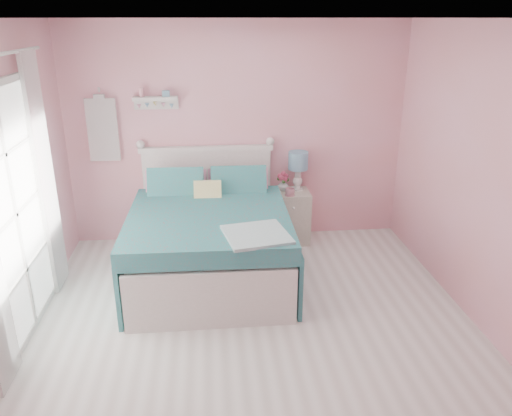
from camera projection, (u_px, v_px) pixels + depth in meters
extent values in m
plane|color=beige|center=(256.00, 340.00, 4.31)|extent=(4.50, 4.50, 0.00)
plane|color=pink|center=(238.00, 135.00, 5.93)|extent=(4.00, 0.00, 4.00)
plane|color=pink|center=(320.00, 414.00, 1.75)|extent=(4.00, 0.00, 4.00)
plane|color=pink|center=(503.00, 190.00, 4.03)|extent=(0.00, 4.50, 4.50)
plane|color=white|center=(257.00, 18.00, 3.38)|extent=(4.50, 4.50, 0.00)
cube|color=silver|center=(210.00, 257.00, 5.31)|extent=(1.52, 1.99, 0.43)
cube|color=silver|center=(209.00, 232.00, 5.21)|extent=(1.46, 1.93, 0.16)
cube|color=silver|center=(208.00, 196.00, 6.11)|extent=(1.52, 0.07, 1.12)
cube|color=silver|center=(206.00, 149.00, 5.90)|extent=(1.58, 0.09, 0.06)
cube|color=silver|center=(211.00, 300.00, 4.38)|extent=(1.52, 0.06, 0.56)
cube|color=teal|center=(209.00, 223.00, 5.01)|extent=(1.64, 1.73, 0.18)
cube|color=pink|center=(177.00, 187.00, 5.70)|extent=(0.69, 0.29, 0.43)
cube|color=pink|center=(238.00, 185.00, 5.76)|extent=(0.69, 0.29, 0.43)
cube|color=#CCBC59|center=(208.00, 194.00, 5.47)|extent=(0.30, 0.22, 0.31)
cube|color=beige|center=(290.00, 216.00, 6.12)|extent=(0.44, 0.41, 0.64)
cube|color=silver|center=(293.00, 207.00, 5.87)|extent=(0.38, 0.02, 0.16)
sphere|color=white|center=(294.00, 208.00, 5.85)|extent=(0.03, 0.03, 0.03)
cylinder|color=white|center=(297.00, 189.00, 6.08)|extent=(0.15, 0.15, 0.02)
cylinder|color=white|center=(298.00, 179.00, 6.03)|extent=(0.08, 0.08, 0.26)
cylinder|color=#6F9FBA|center=(298.00, 161.00, 5.95)|extent=(0.24, 0.24, 0.21)
imported|color=silver|center=(283.00, 185.00, 6.02)|extent=(0.14, 0.14, 0.14)
imported|color=pink|center=(290.00, 192.00, 5.86)|extent=(0.13, 0.13, 0.09)
sphere|color=#BD4060|center=(283.00, 174.00, 5.97)|extent=(0.06, 0.06, 0.06)
sphere|color=#BD4060|center=(286.00, 176.00, 6.01)|extent=(0.06, 0.06, 0.06)
sphere|color=#BD4060|center=(280.00, 176.00, 5.99)|extent=(0.06, 0.06, 0.06)
sphere|color=#BD4060|center=(285.00, 179.00, 5.97)|extent=(0.06, 0.06, 0.06)
sphere|color=#BD4060|center=(281.00, 178.00, 5.97)|extent=(0.06, 0.06, 0.06)
cube|color=silver|center=(155.00, 98.00, 5.61)|extent=(0.50, 0.14, 0.04)
cube|color=silver|center=(156.00, 104.00, 5.69)|extent=(0.50, 0.03, 0.12)
cylinder|color=#D18C99|center=(141.00, 92.00, 5.57)|extent=(0.06, 0.06, 0.10)
cube|color=#6F9FBA|center=(166.00, 94.00, 5.61)|extent=(0.08, 0.06, 0.07)
cube|color=white|center=(103.00, 130.00, 5.69)|extent=(0.34, 0.03, 0.72)
cube|color=silver|center=(35.00, 323.00, 4.49)|extent=(0.04, 1.32, 0.06)
cube|color=silver|center=(38.00, 193.00, 4.71)|extent=(0.04, 0.06, 2.10)
cube|color=white|center=(14.00, 215.00, 4.11)|extent=(0.02, 1.20, 2.04)
cube|color=white|center=(45.00, 176.00, 4.77)|extent=(0.04, 0.40, 2.32)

